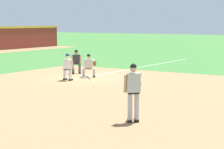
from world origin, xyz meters
TOP-DOWN VIEW (x-y plane):
  - ground_plane at (0.00, 0.00)m, footprint 160.00×160.00m
  - infield_dirt_patch at (-4.02, -3.87)m, footprint 18.00×18.00m
  - foul_line_stripe at (7.29, 0.00)m, footprint 14.58×0.10m
  - first_base_bag at (0.00, 0.00)m, footprint 0.38×0.38m
  - baseball at (-2.44, -2.36)m, footprint 0.07×0.07m
  - pitcher at (-8.00, -7.72)m, footprint 0.85×0.56m
  - first_baseman at (0.23, -0.18)m, footprint 0.75×1.08m
  - baserunner at (-1.38, 0.10)m, footprint 0.46×0.61m
  - umpire at (1.30, 1.54)m, footprint 0.67×0.67m

SIDE VIEW (x-z plane):
  - ground_plane at x=0.00m, z-range 0.00..0.00m
  - infield_dirt_patch at x=-4.02m, z-range 0.00..0.01m
  - foul_line_stripe at x=7.29m, z-range 0.01..0.01m
  - baseball at x=-2.44m, z-range 0.00..0.07m
  - first_base_bag at x=0.00m, z-range 0.00..0.09m
  - first_baseman at x=0.23m, z-range 0.06..1.40m
  - baserunner at x=-1.38m, z-range 0.06..1.52m
  - umpire at x=1.30m, z-range 0.06..1.52m
  - pitcher at x=-8.00m, z-range 0.13..1.99m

